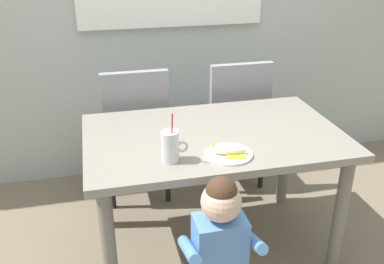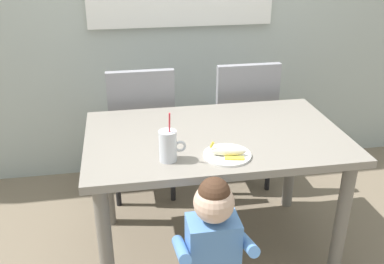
{
  "view_description": "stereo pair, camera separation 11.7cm",
  "coord_description": "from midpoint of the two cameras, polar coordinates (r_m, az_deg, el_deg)",
  "views": [
    {
      "loc": [
        -0.6,
        -2.0,
        1.72
      ],
      "look_at": [
        -0.14,
        -0.09,
        0.81
      ],
      "focal_mm": 40.26,
      "sensor_mm": 36.0,
      "label": 1
    },
    {
      "loc": [
        -0.48,
        -2.02,
        1.72
      ],
      "look_at": [
        -0.14,
        -0.09,
        0.81
      ],
      "focal_mm": 40.26,
      "sensor_mm": 36.0,
      "label": 2
    }
  ],
  "objects": [
    {
      "name": "toddler_standing",
      "position": [
        1.89,
        4.63,
        -14.37
      ],
      "size": [
        0.33,
        0.24,
        0.84
      ],
      "color": "#3F4760",
      "rests_on": "ground"
    },
    {
      "name": "dining_chair_right",
      "position": [
        3.05,
        7.66,
        1.85
      ],
      "size": [
        0.44,
        0.44,
        0.96
      ],
      "rotation": [
        0.0,
        0.0,
        3.14
      ],
      "color": "gray",
      "rests_on": "ground"
    },
    {
      "name": "dining_chair_left",
      "position": [
        2.91,
        -5.53,
        0.79
      ],
      "size": [
        0.44,
        0.45,
        0.96
      ],
      "rotation": [
        0.0,
        0.0,
        3.14
      ],
      "color": "gray",
      "rests_on": "ground"
    },
    {
      "name": "snack_plate",
      "position": [
        2.07,
        6.31,
        -3.07
      ],
      "size": [
        0.23,
        0.23,
        0.01
      ],
      "primitive_type": "cylinder",
      "color": "white",
      "rests_on": "dining_table"
    },
    {
      "name": "milk_cup",
      "position": [
        1.99,
        -1.49,
        -2.08
      ],
      "size": [
        0.13,
        0.08,
        0.25
      ],
      "color": "silver",
      "rests_on": "dining_table"
    },
    {
      "name": "peeled_banana",
      "position": [
        2.05,
        6.46,
        -2.62
      ],
      "size": [
        0.18,
        0.12,
        0.07
      ],
      "rotation": [
        0.0,
        0.0,
        -0.21
      ],
      "color": "#F4EAC6",
      "rests_on": "snack_plate"
    },
    {
      "name": "dining_table",
      "position": [
        2.34,
        4.48,
        -2.61
      ],
      "size": [
        1.37,
        0.85,
        0.75
      ],
      "color": "gray",
      "rests_on": "ground"
    },
    {
      "name": "ground_plane",
      "position": [
        2.7,
        4.01,
        -14.86
      ],
      "size": [
        24.0,
        24.0,
        0.0
      ],
      "primitive_type": "plane",
      "color": "#7A6B56"
    }
  ]
}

